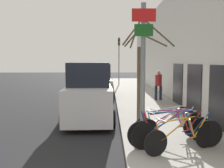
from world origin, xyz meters
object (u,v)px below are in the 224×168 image
(bicycle_1, at_px, (175,132))
(bicycle_2, at_px, (174,130))
(signpost, at_px, (143,72))
(street_tree, at_px, (140,72))
(parked_car_1, at_px, (97,83))
(traffic_light, at_px, (119,54))
(bicycle_4, at_px, (169,126))
(bicycle_0, at_px, (182,137))
(bicycle_3, at_px, (171,126))
(pedestrian_near, at_px, (158,83))
(parked_car_0, at_px, (89,94))

(bicycle_1, height_order, bicycle_2, bicycle_1)
(signpost, xyz_separation_m, street_tree, (0.24, 2.51, -0.13))
(parked_car_1, xyz_separation_m, traffic_light, (1.70, 7.87, 2.04))
(signpost, height_order, bicycle_2, signpost)
(bicycle_1, distance_m, bicycle_4, 0.85)
(bicycle_0, height_order, bicycle_3, bicycle_3)
(bicycle_4, distance_m, street_tree, 2.32)
(bicycle_1, height_order, street_tree, street_tree)
(bicycle_1, relative_size, parked_car_1, 0.55)
(bicycle_3, height_order, pedestrian_near, pedestrian_near)
(bicycle_3, distance_m, street_tree, 2.46)
(signpost, height_order, bicycle_4, signpost)
(parked_car_0, distance_m, parked_car_1, 5.69)
(bicycle_1, distance_m, parked_car_1, 9.84)
(pedestrian_near, bearing_deg, traffic_light, 88.10)
(parked_car_0, distance_m, traffic_light, 13.82)
(bicycle_1, xyz_separation_m, parked_car_1, (-2.48, 9.51, 0.43))
(bicycle_1, xyz_separation_m, bicycle_2, (0.01, 0.20, -0.01))
(bicycle_4, distance_m, traffic_light, 16.74)
(signpost, relative_size, traffic_light, 0.81)
(bicycle_0, distance_m, pedestrian_near, 8.41)
(bicycle_3, height_order, street_tree, street_tree)
(bicycle_4, bearing_deg, bicycle_0, 176.92)
(bicycle_4, bearing_deg, signpost, 128.14)
(bicycle_1, height_order, parked_car_1, parked_car_1)
(bicycle_4, bearing_deg, street_tree, 15.91)
(bicycle_4, bearing_deg, bicycle_3, 178.35)
(pedestrian_near, bearing_deg, bicycle_2, -111.72)
(bicycle_4, distance_m, parked_car_1, 9.03)
(parked_car_0, height_order, parked_car_1, parked_car_0)
(signpost, bearing_deg, bicycle_4, 43.47)
(bicycle_1, distance_m, bicycle_2, 0.20)
(street_tree, bearing_deg, traffic_light, 90.65)
(bicycle_1, bearing_deg, parked_car_1, 11.89)
(signpost, distance_m, bicycle_4, 2.01)
(bicycle_2, xyz_separation_m, bicycle_4, (0.03, 0.65, -0.04))
(signpost, distance_m, street_tree, 2.52)
(pedestrian_near, distance_m, street_tree, 5.86)
(pedestrian_near, bearing_deg, bicycle_3, -111.86)
(parked_car_0, bearing_deg, bicycle_1, -58.92)
(bicycle_0, distance_m, parked_car_1, 10.13)
(bicycle_3, relative_size, street_tree, 0.55)
(parked_car_0, bearing_deg, parked_car_1, 87.83)
(signpost, xyz_separation_m, parked_car_0, (-1.65, 3.81, -1.06))
(bicycle_0, relative_size, traffic_light, 0.44)
(parked_car_1, bearing_deg, street_tree, -78.19)
(bicycle_0, bearing_deg, bicycle_4, -19.86)
(bicycle_1, bearing_deg, pedestrian_near, -10.82)
(bicycle_2, height_order, bicycle_4, bicycle_2)
(pedestrian_near, bearing_deg, bicycle_0, -110.75)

